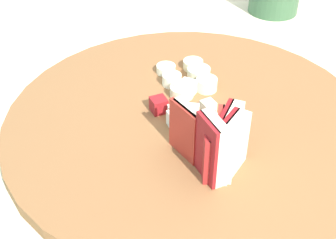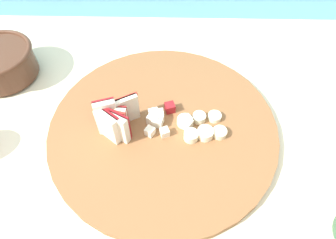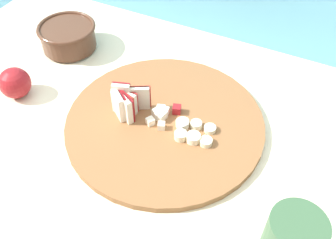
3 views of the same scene
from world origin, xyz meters
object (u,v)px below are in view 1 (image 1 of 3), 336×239
apple_wedge_fan (217,143)px  apple_dice_pile (185,109)px  cutting_board (189,121)px  banana_slice_rows (189,78)px

apple_wedge_fan → apple_dice_pile: apple_wedge_fan is taller
cutting_board → banana_slice_rows: 0.07m
cutting_board → banana_slice_rows: size_ratio=4.71×
cutting_board → apple_wedge_fan: (-0.09, -0.01, 0.04)m
apple_dice_pile → banana_slice_rows: size_ratio=1.00×
cutting_board → apple_dice_pile: 0.02m
apple_wedge_fan → cutting_board: bearing=9.5°
apple_wedge_fan → banana_slice_rows: size_ratio=0.84×
apple_wedge_fan → apple_dice_pile: 0.09m
cutting_board → banana_slice_rows: (0.07, -0.01, 0.01)m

